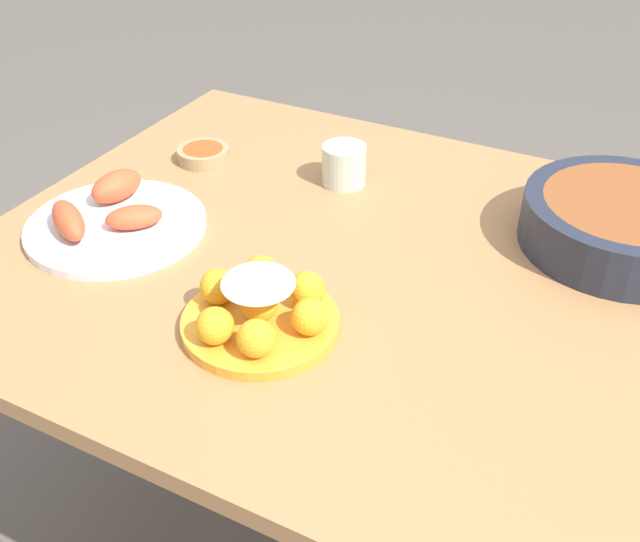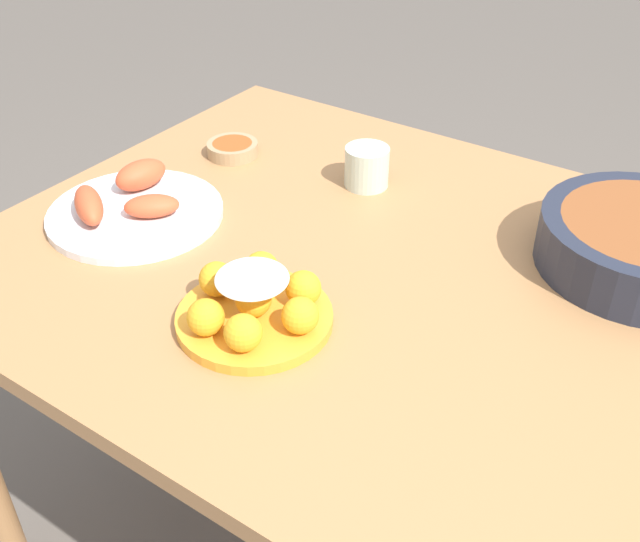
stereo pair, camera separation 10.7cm
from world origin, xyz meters
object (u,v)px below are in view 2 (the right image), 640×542
object	(u,v)px
cake_plate	(254,305)
sauce_bowl	(233,148)
dining_table	(376,316)
cup_far	(367,167)
seafood_platter	(132,206)

from	to	relation	value
cake_plate	sauce_bowl	size ratio (longest dim) A/B	2.20
dining_table	cup_far	size ratio (longest dim) A/B	15.55
dining_table	sauce_bowl	xyz separation A→B (m)	(-0.43, 0.17, 0.11)
dining_table	cake_plate	xyz separation A→B (m)	(-0.07, -0.21, 0.13)
sauce_bowl	seafood_platter	world-z (taller)	seafood_platter
cup_far	sauce_bowl	bearing A→B (deg)	-171.05
cup_far	seafood_platter	bearing A→B (deg)	-130.81
cake_plate	cup_far	size ratio (longest dim) A/B	2.74
sauce_bowl	cup_far	distance (m)	0.28
dining_table	sauce_bowl	bearing A→B (deg)	158.72
seafood_platter	dining_table	bearing A→B (deg)	13.70
cake_plate	seafood_platter	size ratio (longest dim) A/B	0.74
dining_table	cake_plate	world-z (taller)	cake_plate
dining_table	seafood_platter	size ratio (longest dim) A/B	4.20
seafood_platter	cup_far	xyz separation A→B (m)	(0.27, 0.31, 0.02)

